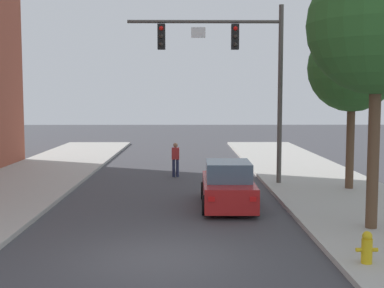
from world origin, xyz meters
TOP-DOWN VIEW (x-y plane):
  - ground_plane at (0.00, 0.00)m, footprint 120.00×120.00m
  - traffic_signal_mast at (2.76, 9.85)m, footprint 6.52×0.38m
  - car_lead_red at (2.07, 5.70)m, footprint 1.88×4.26m
  - pedestrian_crossing_road at (0.10, 12.45)m, footprint 0.36×0.22m
  - fire_hydrant at (4.60, -0.86)m, footprint 0.48×0.24m
  - street_tree_nearest at (5.81, 2.20)m, footprint 3.81×3.81m
  - street_tree_second at (7.19, 8.48)m, footprint 3.50×3.50m

SIDE VIEW (x-z plane):
  - ground_plane at x=0.00m, z-range 0.00..0.00m
  - fire_hydrant at x=4.60m, z-range 0.15..0.87m
  - car_lead_red at x=2.07m, z-range -0.08..1.52m
  - pedestrian_crossing_road at x=0.10m, z-range 0.09..1.73m
  - street_tree_second at x=7.19m, z-range 1.66..8.23m
  - traffic_signal_mast at x=2.76m, z-range 1.59..9.09m
  - street_tree_nearest at x=5.81m, z-range 1.98..9.50m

